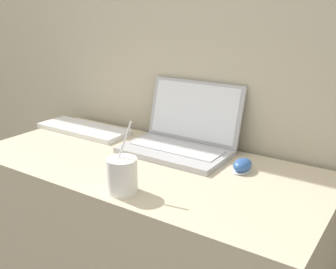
% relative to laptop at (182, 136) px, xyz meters
% --- Properties ---
extents(wall_back, '(7.00, 0.04, 2.50)m').
position_rel_laptop_xyz_m(wall_back, '(-0.04, 0.15, 0.47)').
color(wall_back, '#BCB299').
rests_on(wall_back, ground_plane).
extents(desk, '(1.23, 0.57, 0.72)m').
position_rel_laptop_xyz_m(desk, '(-0.04, -0.18, -0.42)').
color(desk, beige).
rests_on(desk, ground_plane).
extents(laptop, '(0.38, 0.29, 0.24)m').
position_rel_laptop_xyz_m(laptop, '(0.00, 0.00, 0.00)').
color(laptop, '#ADADB2').
rests_on(laptop, desk).
extents(drink_cup, '(0.09, 0.09, 0.21)m').
position_rel_laptop_xyz_m(drink_cup, '(0.04, -0.39, -0.00)').
color(drink_cup, white).
rests_on(drink_cup, desk).
extents(computer_mouse, '(0.06, 0.09, 0.04)m').
position_rel_laptop_xyz_m(computer_mouse, '(0.26, -0.06, -0.04)').
color(computer_mouse, white).
rests_on(computer_mouse, desk).
extents(external_keyboard, '(0.41, 0.15, 0.02)m').
position_rel_laptop_xyz_m(external_keyboard, '(-0.47, -0.04, -0.05)').
color(external_keyboard, silver).
rests_on(external_keyboard, desk).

